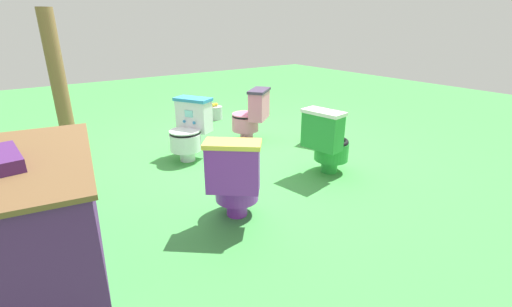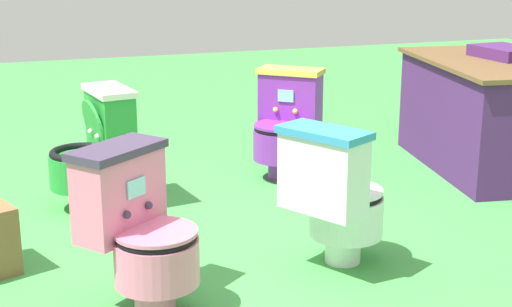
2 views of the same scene
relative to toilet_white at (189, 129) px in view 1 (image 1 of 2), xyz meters
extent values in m
plane|color=#429947|center=(-0.27, -0.65, -0.37)|extent=(14.00, 14.00, 0.00)
cylinder|color=white|center=(-0.03, 0.06, -0.30)|extent=(0.24, 0.24, 0.14)
cylinder|color=white|center=(-0.04, 0.08, -0.13)|extent=(0.50, 0.50, 0.20)
torus|color=black|center=(-0.04, 0.08, -0.02)|extent=(0.48, 0.48, 0.04)
cylinder|color=#338CBF|center=(-0.04, 0.08, -0.07)|extent=(0.33, 0.33, 0.01)
cube|color=white|center=(0.05, -0.10, 0.14)|extent=(0.45, 0.37, 0.37)
cube|color=#338CBF|center=(0.05, -0.10, 0.34)|extent=(0.48, 0.40, 0.04)
cube|color=#8CE0E5|center=(0.00, -0.01, 0.19)|extent=(0.10, 0.06, 0.08)
cylinder|color=white|center=(-0.04, 0.08, 0.00)|extent=(0.49, 0.49, 0.02)
sphere|color=#338CBF|center=(-0.06, -0.04, 0.09)|extent=(0.04, 0.04, 0.04)
sphere|color=#338CBF|center=(0.06, 0.03, 0.09)|extent=(0.04, 0.04, 0.04)
cylinder|color=pink|center=(0.19, -0.95, -0.30)|extent=(0.25, 0.25, 0.14)
cylinder|color=pink|center=(0.20, -0.93, -0.13)|extent=(0.52, 0.52, 0.20)
torus|color=black|center=(0.20, -0.93, -0.02)|extent=(0.50, 0.50, 0.04)
cylinder|color=#3F334C|center=(0.20, -0.93, -0.07)|extent=(0.34, 0.34, 0.01)
cube|color=pink|center=(0.04, -1.06, 0.14)|extent=(0.40, 0.44, 0.37)
cube|color=#3F334C|center=(0.04, -1.06, 0.34)|extent=(0.44, 0.47, 0.04)
cube|color=#8CE0E5|center=(0.12, -1.00, 0.19)|extent=(0.07, 0.09, 0.08)
cylinder|color=pink|center=(0.20, -0.93, 0.00)|extent=(0.51, 0.51, 0.02)
sphere|color=#3F334C|center=(0.08, -0.94, 0.09)|extent=(0.04, 0.04, 0.04)
sphere|color=#3F334C|center=(0.17, -1.05, 0.09)|extent=(0.04, 0.04, 0.04)
cylinder|color=purple|center=(-1.45, 0.26, -0.30)|extent=(0.25, 0.25, 0.14)
cylinder|color=purple|center=(-1.43, 0.25, -0.13)|extent=(0.52, 0.52, 0.20)
torus|color=black|center=(-1.43, 0.25, -0.02)|extent=(0.50, 0.50, 0.04)
cylinder|color=#EACC4C|center=(-1.43, 0.25, -0.07)|extent=(0.34, 0.34, 0.01)
cube|color=purple|center=(-1.59, 0.38, 0.14)|extent=(0.41, 0.44, 0.37)
cube|color=#EACC4C|center=(-1.59, 0.38, 0.34)|extent=(0.44, 0.47, 0.04)
cube|color=#8CE0E5|center=(-1.51, 0.31, 0.19)|extent=(0.08, 0.09, 0.08)
cylinder|color=purple|center=(-1.43, 0.25, 0.00)|extent=(0.51, 0.51, 0.02)
sphere|color=#EACC4C|center=(-1.46, 0.37, 0.09)|extent=(0.04, 0.04, 0.04)
sphere|color=#EACC4C|center=(-1.55, 0.26, 0.09)|extent=(0.04, 0.04, 0.04)
cylinder|color=green|center=(-1.26, -1.07, -0.30)|extent=(0.21, 0.21, 0.14)
cylinder|color=green|center=(-1.26, -1.09, -0.13)|extent=(0.43, 0.43, 0.20)
torus|color=black|center=(-1.26, -1.09, -0.02)|extent=(0.41, 0.41, 0.04)
cylinder|color=white|center=(-1.26, -1.09, -0.07)|extent=(0.28, 0.28, 0.01)
cube|color=green|center=(-1.29, -0.89, 0.14)|extent=(0.44, 0.26, 0.37)
cube|color=white|center=(-1.29, -0.89, 0.34)|extent=(0.46, 0.28, 0.04)
cube|color=#8CE0E5|center=(-1.28, -0.99, 0.19)|extent=(0.11, 0.03, 0.08)
cylinder|color=green|center=(-1.28, -0.99, 0.12)|extent=(0.36, 0.15, 0.35)
sphere|color=white|center=(-1.21, -0.98, 0.09)|extent=(0.04, 0.04, 0.04)
sphere|color=white|center=(-1.35, -1.01, 0.09)|extent=(0.04, 0.04, 0.04)
cube|color=#4C2360|center=(-1.21, 1.73, 0.00)|extent=(1.51, 1.01, 0.74)
cube|color=brown|center=(-1.21, 1.73, 0.39)|extent=(1.58, 1.08, 0.03)
cylinder|color=brown|center=(1.12, 1.14, 0.49)|extent=(0.18, 0.18, 1.72)
cube|color=brown|center=(-0.49, -1.68, -0.20)|extent=(0.41, 0.40, 0.34)
cylinder|color=#B7B7BF|center=(1.42, -1.15, -0.26)|extent=(0.22, 0.22, 0.22)
ellipsoid|color=yellow|center=(1.46, -1.15, -0.12)|extent=(0.07, 0.05, 0.05)
ellipsoid|color=yellow|center=(1.42, -1.11, -0.12)|extent=(0.07, 0.05, 0.05)
ellipsoid|color=yellow|center=(1.44, -1.18, -0.12)|extent=(0.07, 0.05, 0.05)
camera|label=1|loc=(-3.73, 1.69, 1.21)|focal=24.75mm
camera|label=2|loc=(3.25, -1.53, 1.22)|focal=54.19mm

